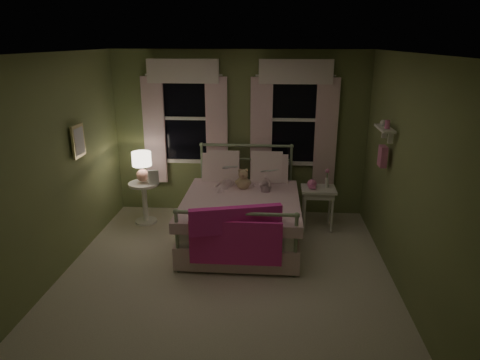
# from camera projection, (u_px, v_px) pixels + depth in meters

# --- Properties ---
(room_shell) EXTENTS (4.20, 4.20, 4.20)m
(room_shell) POSITION_uv_depth(u_px,v_px,m) (225.00, 173.00, 4.81)
(room_shell) COLOR white
(room_shell) RESTS_ON ground
(bed) EXTENTS (1.58, 2.04, 1.18)m
(bed) POSITION_uv_depth(u_px,v_px,m) (242.00, 214.00, 6.06)
(bed) COLOR white
(bed) RESTS_ON ground
(pink_throw) EXTENTS (1.10, 0.38, 0.71)m
(pink_throw) POSITION_uv_depth(u_px,v_px,m) (236.00, 229.00, 5.02)
(pink_throw) COLOR #EC2EA5
(pink_throw) RESTS_ON bed
(child_left) EXTENTS (0.31, 0.23, 0.79)m
(child_left) POSITION_uv_depth(u_px,v_px,m) (225.00, 166.00, 6.30)
(child_left) COLOR #F7D1DD
(child_left) RESTS_ON bed
(child_right) EXTENTS (0.34, 0.28, 0.65)m
(child_right) POSITION_uv_depth(u_px,v_px,m) (263.00, 171.00, 6.28)
(child_right) COLOR #F7D1DD
(child_right) RESTS_ON bed
(book_left) EXTENTS (0.22, 0.15, 0.26)m
(book_left) POSITION_uv_depth(u_px,v_px,m) (223.00, 171.00, 6.06)
(book_left) COLOR beige
(book_left) RESTS_ON child_left
(book_right) EXTENTS (0.22, 0.16, 0.26)m
(book_right) POSITION_uv_depth(u_px,v_px,m) (263.00, 174.00, 6.04)
(book_right) COLOR beige
(book_right) RESTS_ON child_right
(teddy_bear) EXTENTS (0.24, 0.20, 0.32)m
(teddy_bear) POSITION_uv_depth(u_px,v_px,m) (243.00, 181.00, 6.18)
(teddy_bear) COLOR tan
(teddy_bear) RESTS_ON bed
(nightstand_left) EXTENTS (0.46, 0.46, 0.65)m
(nightstand_left) POSITION_uv_depth(u_px,v_px,m) (144.00, 197.00, 6.60)
(nightstand_left) COLOR white
(nightstand_left) RESTS_ON ground
(table_lamp) EXTENTS (0.29, 0.29, 0.46)m
(table_lamp) POSITION_uv_depth(u_px,v_px,m) (142.00, 164.00, 6.44)
(table_lamp) COLOR #DF9784
(table_lamp) RESTS_ON nightstand_left
(book_nightstand) EXTENTS (0.20, 0.25, 0.02)m
(book_nightstand) POSITION_uv_depth(u_px,v_px,m) (148.00, 184.00, 6.45)
(book_nightstand) COLOR beige
(book_nightstand) RESTS_ON nightstand_left
(nightstand_right) EXTENTS (0.50, 0.40, 0.64)m
(nightstand_right) POSITION_uv_depth(u_px,v_px,m) (318.00, 194.00, 6.33)
(nightstand_right) COLOR white
(nightstand_right) RESTS_ON ground
(pink_toy) EXTENTS (0.14, 0.19, 0.14)m
(pink_toy) POSITION_uv_depth(u_px,v_px,m) (312.00, 184.00, 6.29)
(pink_toy) COLOR pink
(pink_toy) RESTS_ON nightstand_right
(bud_vase) EXTENTS (0.06, 0.06, 0.28)m
(bud_vase) POSITION_uv_depth(u_px,v_px,m) (327.00, 178.00, 6.30)
(bud_vase) COLOR white
(bud_vase) RESTS_ON nightstand_right
(window_left) EXTENTS (1.34, 0.13, 1.96)m
(window_left) POSITION_uv_depth(u_px,v_px,m) (185.00, 114.00, 6.69)
(window_left) COLOR black
(window_left) RESTS_ON room_shell
(window_right) EXTENTS (1.34, 0.13, 1.96)m
(window_right) POSITION_uv_depth(u_px,v_px,m) (294.00, 115.00, 6.57)
(window_right) COLOR black
(window_right) RESTS_ON room_shell
(wall_shelf) EXTENTS (0.15, 0.50, 0.60)m
(wall_shelf) POSITION_uv_depth(u_px,v_px,m) (384.00, 143.00, 5.27)
(wall_shelf) COLOR white
(wall_shelf) RESTS_ON room_shell
(framed_picture) EXTENTS (0.03, 0.32, 0.42)m
(framed_picture) POSITION_uv_depth(u_px,v_px,m) (78.00, 141.00, 5.45)
(framed_picture) COLOR beige
(framed_picture) RESTS_ON room_shell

